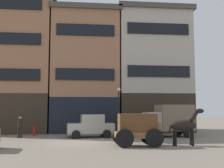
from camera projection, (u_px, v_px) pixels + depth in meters
ground_plane at (74, 143)px, 18.54m from camera, size 120.00×120.00×0.00m
building_far_left at (8, 61)px, 27.88m from camera, size 9.34×6.59×14.24m
building_center_left at (85, 71)px, 28.61m from camera, size 7.03×6.59×12.36m
building_center_right at (151, 71)px, 29.35m from camera, size 7.76×6.59×12.68m
cargo_wagon at (138, 127)px, 16.77m from camera, size 2.91×1.53×1.98m
draft_horse at (184, 125)px, 17.09m from camera, size 2.34×0.62×2.30m
delivery_truck_near at (168, 119)px, 22.43m from camera, size 4.49×2.48×2.62m
sedan_dark at (91, 126)px, 22.01m from camera, size 3.84×2.15×1.83m
pedestrian_officer at (20, 125)px, 21.63m from camera, size 0.41×0.41×1.79m
streetlamp_curbside at (119, 104)px, 23.88m from camera, size 0.32×0.32×4.12m
fire_hydrant_curbside at (34, 131)px, 23.03m from camera, size 0.24×0.24×0.83m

